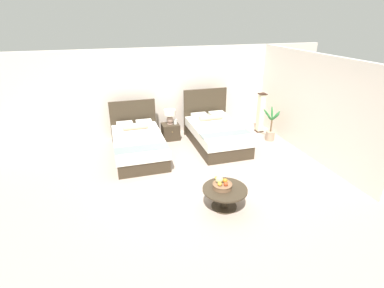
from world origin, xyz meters
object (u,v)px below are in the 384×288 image
(bed_near_window, at_px, (138,144))
(bed_near_corner, at_px, (216,134))
(vase, at_px, (175,122))
(coffee_table, at_px, (225,194))
(floor_lamp_corner, at_px, (261,113))
(loose_apple, at_px, (216,178))
(table_lamp, at_px, (170,115))
(nightstand, at_px, (171,131))
(fruit_bowl, at_px, (222,184))
(potted_palm, at_px, (271,130))

(bed_near_window, xyz_separation_m, bed_near_corner, (2.14, 0.00, 0.04))
(bed_near_window, bearing_deg, vase, 32.17)
(bed_near_corner, height_order, vase, bed_near_corner)
(bed_near_window, bearing_deg, coffee_table, -65.40)
(bed_near_corner, relative_size, coffee_table, 2.55)
(floor_lamp_corner, bearing_deg, loose_apple, -131.19)
(bed_near_window, relative_size, bed_near_corner, 1.04)
(coffee_table, bearing_deg, vase, 91.39)
(bed_near_corner, xyz_separation_m, vase, (-0.97, 0.73, 0.20))
(table_lamp, relative_size, floor_lamp_corner, 0.35)
(loose_apple, bearing_deg, bed_near_corner, 68.89)
(nightstand, xyz_separation_m, table_lamp, (0.00, 0.02, 0.50))
(fruit_bowl, distance_m, loose_apple, 0.30)
(vase, distance_m, fruit_bowl, 3.42)
(table_lamp, bearing_deg, nightstand, -90.00)
(table_lamp, distance_m, loose_apple, 3.20)
(bed_near_window, xyz_separation_m, fruit_bowl, (1.21, -2.69, 0.18))
(vase, height_order, coffee_table, vase)
(bed_near_corner, relative_size, nightstand, 4.44)
(vase, relative_size, fruit_bowl, 0.40)
(potted_palm, bearing_deg, loose_apple, -138.51)
(fruit_bowl, relative_size, loose_apple, 4.98)
(table_lamp, distance_m, vase, 0.25)
(fruit_bowl, xyz_separation_m, loose_apple, (0.01, 0.30, -0.04))
(bed_near_corner, distance_m, table_lamp, 1.43)
(table_lamp, bearing_deg, vase, -22.60)
(bed_near_corner, xyz_separation_m, floor_lamp_corner, (1.66, 0.57, 0.27))
(table_lamp, distance_m, coffee_table, 3.56)
(bed_near_corner, relative_size, vase, 14.68)
(nightstand, distance_m, table_lamp, 0.50)
(bed_near_corner, height_order, table_lamp, bed_near_corner)
(vase, distance_m, coffee_table, 3.48)
(table_lamp, xyz_separation_m, coffee_table, (0.23, -3.53, -0.44))
(coffee_table, bearing_deg, table_lamp, 93.70)
(bed_near_corner, xyz_separation_m, table_lamp, (-1.11, 0.79, 0.40))
(bed_near_window, height_order, nightstand, bed_near_window)
(table_lamp, relative_size, potted_palm, 0.44)
(bed_near_corner, bearing_deg, bed_near_window, -180.00)
(loose_apple, bearing_deg, floor_lamp_corner, 48.81)
(bed_near_corner, height_order, loose_apple, bed_near_corner)
(vase, bearing_deg, bed_near_window, -147.83)
(floor_lamp_corner, bearing_deg, bed_near_corner, -161.19)
(bed_near_window, distance_m, potted_palm, 3.77)
(coffee_table, bearing_deg, nightstand, 93.72)
(coffee_table, distance_m, loose_apple, 0.38)
(bed_near_corner, bearing_deg, fruit_bowl, -109.10)
(vase, height_order, loose_apple, vase)
(floor_lamp_corner, relative_size, potted_palm, 1.25)
(table_lamp, relative_size, loose_apple, 5.73)
(potted_palm, bearing_deg, nightstand, 161.75)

